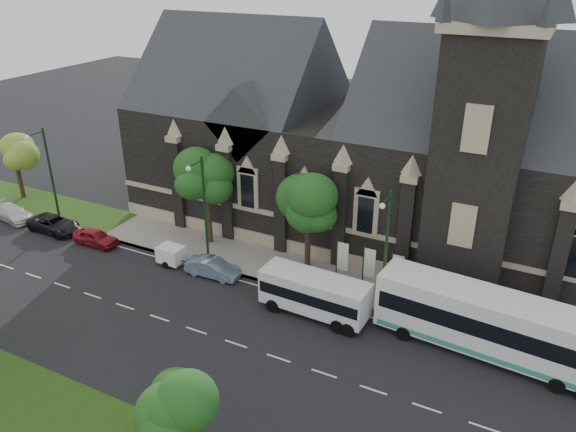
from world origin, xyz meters
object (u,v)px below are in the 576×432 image
Objects in this scene: tree_walk_far at (17,154)px; box_trailer at (171,254)px; tree_park_east at (180,401)px; car_far_black at (54,224)px; street_lamp_far at (49,172)px; sedan at (213,268)px; banner_flag_left at (341,259)px; car_far_white at (12,213)px; street_lamp_mid at (203,207)px; banner_flag_right at (395,272)px; banner_flag_center at (367,265)px; street_lamp_near at (385,248)px; car_far_red at (96,237)px; tree_walk_right at (312,198)px; shuttle_bus at (315,293)px; tour_coach at (492,323)px; tree_walk_left at (210,179)px.

tree_walk_far reaches higher than box_trailer.
tree_park_east is 1.24× the size of car_far_black.
street_lamp_far is 2.12× the size of sedan.
banner_flag_left reaches higher than car_far_white.
banner_flag_right is (14.29, 1.91, -2.73)m from street_lamp_mid.
tree_park_east is 18.58m from banner_flag_center.
street_lamp_near is 2.24× the size of car_far_red.
tree_walk_far is (-31.04, -0.54, -1.20)m from tree_walk_right.
car_far_black is at bearing 179.94° from shuttle_bus.
street_lamp_far is (-16.00, 0.00, 0.00)m from street_lamp_mid.
street_lamp_near is 17.29m from box_trailer.
box_trailer is (-12.75, 1.01, -0.79)m from shuttle_bus.
car_far_red is at bearing -17.50° from tree_walk_far.
tree_park_east is 1.57× the size of banner_flag_center.
banner_flag_right is at bearing 162.35° from tour_coach.
tree_park_east is 18.35m from sedan.
tour_coach is 19.98m from sedan.
box_trailer is at bearing -10.68° from tree_walk_far.
banner_flag_left is 1.40× the size of box_trailer.
car_far_red is (-22.65, -3.07, -1.70)m from banner_flag_center.
street_lamp_near is 2.12× the size of sedan.
street_lamp_far is at bearing 34.79° from car_far_black.
sedan is at bearing -90.88° from car_far_red.
banner_flag_right is at bearing -6.04° from tree_walk_left.
street_lamp_mid reaches higher than banner_flag_left.
banner_flag_right is at bearing -82.92° from car_far_black.
car_far_black reaches higher than sedan.
tree_walk_right reaches higher than tree_walk_left.
banner_flag_center is 1.00× the size of banner_flag_right.
shuttle_bus is (33.85, -4.99, -2.97)m from tree_walk_far.
street_lamp_mid is 2.24× the size of car_far_red.
tree_walk_right is 1.83× the size of sedan.
street_lamp_near is 3.74m from banner_flag_center.
tree_walk_right is 1.95× the size of banner_flag_center.
car_far_black is (-29.40, -0.92, -4.41)m from street_lamp_near.
banner_flag_right is 17.32m from box_trailer.
street_lamp_far is at bearing 147.90° from tree_park_east.
tree_walk_far is at bearing -179.01° from tree_walk_right.
street_lamp_near is at bearing -98.56° from banner_flag_right.
sedan is (-13.12, -2.83, -1.68)m from banner_flag_right.
street_lamp_mid is (-10.18, 16.42, 0.49)m from tree_park_east.
street_lamp_near is 13.60m from sedan.
tree_park_east reaches higher than banner_flag_right.
street_lamp_near is at bearing 4.32° from box_trailer.
car_far_black is (-29.69, -2.83, -1.68)m from banner_flag_right.
street_lamp_far is at bearing 76.29° from car_far_red.
tree_walk_right is 4.92m from banner_flag_left.
tree_walk_left is 1.91× the size of banner_flag_left.
banner_flag_right is at bearing 0.00° from banner_flag_center.
tour_coach is at bearing 1.27° from box_trailer.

